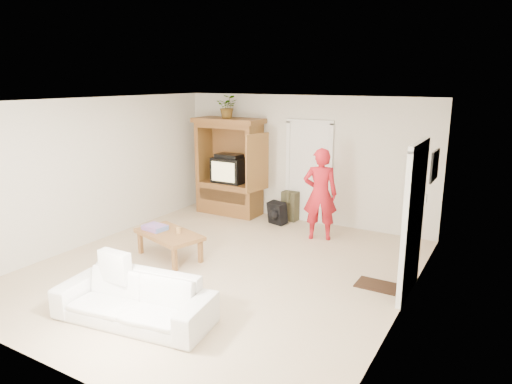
# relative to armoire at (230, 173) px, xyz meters

# --- Properties ---
(floor) EXTENTS (6.00, 6.00, 0.00)m
(floor) POSITION_rel_armoire_xyz_m (1.58, -2.66, -0.91)
(floor) COLOR tan
(floor) RESTS_ON ground
(ceiling) EXTENTS (6.00, 6.00, 0.00)m
(ceiling) POSITION_rel_armoire_xyz_m (1.58, -2.66, 1.69)
(ceiling) COLOR white
(ceiling) RESTS_ON floor
(wall_back) EXTENTS (5.50, 0.00, 5.50)m
(wall_back) POSITION_rel_armoire_xyz_m (1.58, 0.34, 0.39)
(wall_back) COLOR silver
(wall_back) RESTS_ON floor
(wall_front) EXTENTS (5.50, 0.00, 5.50)m
(wall_front) POSITION_rel_armoire_xyz_m (1.58, -5.66, 0.39)
(wall_front) COLOR silver
(wall_front) RESTS_ON floor
(wall_left) EXTENTS (0.00, 6.00, 6.00)m
(wall_left) POSITION_rel_armoire_xyz_m (-1.17, -2.66, 0.39)
(wall_left) COLOR silver
(wall_left) RESTS_ON floor
(wall_right) EXTENTS (0.00, 6.00, 6.00)m
(wall_right) POSITION_rel_armoire_xyz_m (4.33, -2.66, 0.39)
(wall_right) COLOR silver
(wall_right) RESTS_ON floor
(armoire) EXTENTS (1.82, 1.14, 2.10)m
(armoire) POSITION_rel_armoire_xyz_m (0.00, 0.00, 0.00)
(armoire) COLOR brown
(armoire) RESTS_ON floor
(door_back) EXTENTS (0.85, 0.05, 2.04)m
(door_back) POSITION_rel_armoire_xyz_m (1.73, 0.31, 0.11)
(door_back) COLOR white
(door_back) RESTS_ON floor
(doorway_right) EXTENTS (0.05, 0.90, 2.04)m
(doorway_right) POSITION_rel_armoire_xyz_m (4.30, -2.06, 0.11)
(doorway_right) COLOR black
(doorway_right) RESTS_ON floor
(framed_picture) EXTENTS (0.03, 0.60, 0.48)m
(framed_picture) POSITION_rel_armoire_xyz_m (4.31, -0.76, 0.69)
(framed_picture) COLOR black
(framed_picture) RESTS_ON wall_right
(doormat) EXTENTS (0.60, 0.40, 0.02)m
(doormat) POSITION_rel_armoire_xyz_m (3.88, -2.06, -0.90)
(doormat) COLOR #382316
(doormat) RESTS_ON floor
(plant) EXTENTS (0.54, 0.50, 0.49)m
(plant) POSITION_rel_armoire_xyz_m (-0.02, -0.03, 1.43)
(plant) COLOR #4C7238
(plant) RESTS_ON armoire
(man) EXTENTS (0.73, 0.61, 1.71)m
(man) POSITION_rel_armoire_xyz_m (2.35, -0.59, -0.05)
(man) COLOR red
(man) RESTS_ON floor
(sofa) EXTENTS (2.06, 1.05, 0.58)m
(sofa) POSITION_rel_armoire_xyz_m (1.55, -4.53, -0.62)
(sofa) COLOR white
(sofa) RESTS_ON floor
(coffee_table) EXTENTS (1.32, 0.96, 0.44)m
(coffee_table) POSITION_rel_armoire_xyz_m (0.57, -2.73, -0.52)
(coffee_table) COLOR olive
(coffee_table) RESTS_ON floor
(towel) EXTENTS (0.41, 0.32, 0.08)m
(towel) POSITION_rel_armoire_xyz_m (0.27, -2.73, -0.43)
(towel) COLOR #ED4FA5
(towel) RESTS_ON coffee_table
(candle) EXTENTS (0.08, 0.08, 0.10)m
(candle) POSITION_rel_armoire_xyz_m (0.73, -2.67, -0.42)
(candle) COLOR tan
(candle) RESTS_ON coffee_table
(backpack_black) EXTENTS (0.41, 0.31, 0.45)m
(backpack_black) POSITION_rel_armoire_xyz_m (1.27, -0.20, -0.68)
(backpack_black) COLOR black
(backpack_black) RESTS_ON floor
(backpack_olive) EXTENTS (0.35, 0.27, 0.62)m
(backpack_olive) POSITION_rel_armoire_xyz_m (1.38, 0.19, -0.60)
(backpack_olive) COLOR #47442B
(backpack_olive) RESTS_ON floor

